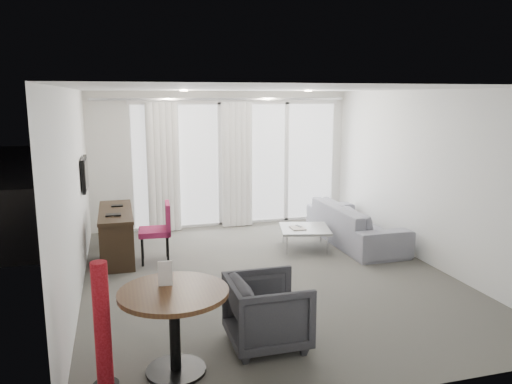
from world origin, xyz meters
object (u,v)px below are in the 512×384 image
object	(u,v)px
desk_chair	(154,232)
rattan_chair_a	(265,188)
round_table	(175,332)
tub_armchair	(268,312)
red_lamp	(102,325)
desk	(117,234)
coffee_table	(304,238)
rattan_chair_b	(292,185)
sofa	(355,224)

from	to	relation	value
desk_chair	rattan_chair_a	distance (m)	4.36
round_table	tub_armchair	bearing A→B (deg)	15.31
red_lamp	tub_armchair	xyz separation A→B (m)	(1.59, 0.32, -0.21)
desk	round_table	bearing A→B (deg)	-82.29
coffee_table	rattan_chair_a	bearing A→B (deg)	84.53
round_table	red_lamp	xyz separation A→B (m)	(-0.62, -0.06, 0.17)
red_lamp	tub_armchair	size ratio (longest dim) A/B	1.44
round_table	coffee_table	distance (m)	4.11
desk	rattan_chair_b	xyz separation A→B (m)	(4.14, 3.41, -0.01)
round_table	tub_armchair	distance (m)	1.00
sofa	red_lamp	bearing A→B (deg)	129.50
round_table	coffee_table	xyz separation A→B (m)	(2.52, 3.23, -0.22)
sofa	rattan_chair_b	size ratio (longest dim) A/B	3.11
desk	coffee_table	xyz separation A→B (m)	(3.01, -0.37, -0.20)
coffee_table	rattan_chair_a	world-z (taller)	rattan_chair_a
desk_chair	coffee_table	bearing A→B (deg)	3.70
tub_armchair	rattan_chair_b	world-z (taller)	rattan_chair_b
desk_chair	rattan_chair_a	xyz separation A→B (m)	(2.77, 3.36, -0.04)
desk_chair	sofa	bearing A→B (deg)	5.37
desk_chair	sofa	world-z (taller)	desk_chair
tub_armchair	coffee_table	bearing A→B (deg)	-27.61
tub_armchair	red_lamp	bearing A→B (deg)	101.59
desk_chair	rattan_chair_b	distance (m)	5.20
tub_armchair	round_table	bearing A→B (deg)	105.38
desk_chair	coffee_table	size ratio (longest dim) A/B	1.17
desk	desk_chair	world-z (taller)	desk_chair
tub_armchair	rattan_chair_b	xyz separation A→B (m)	(2.69, 6.74, 0.01)
desk_chair	round_table	bearing A→B (deg)	-87.54
desk	sofa	bearing A→B (deg)	-3.86
desk_chair	rattan_chair_b	xyz separation A→B (m)	(3.58, 3.77, -0.09)
round_table	rattan_chair_b	size ratio (longest dim) A/B	1.35
desk_chair	sofa	size ratio (longest dim) A/B	0.40
desk	tub_armchair	world-z (taller)	desk
desk_chair	coffee_table	world-z (taller)	desk_chair
desk	rattan_chair_b	bearing A→B (deg)	39.47
round_table	coffee_table	bearing A→B (deg)	52.03
desk_chair	tub_armchair	bearing A→B (deg)	-69.50
tub_armchair	sofa	distance (m)	3.97
sofa	rattan_chair_b	bearing A→B (deg)	-2.49
desk_chair	coffee_table	xyz separation A→B (m)	(2.45, -0.00, -0.28)
coffee_table	rattan_chair_b	world-z (taller)	rattan_chair_b
desk_chair	rattan_chair_b	world-z (taller)	desk_chair
desk_chair	rattan_chair_a	size ratio (longest dim) A/B	1.10
desk	rattan_chair_a	xyz separation A→B (m)	(3.33, 3.00, 0.04)
rattan_chair_b	coffee_table	bearing A→B (deg)	-109.25
rattan_chair_a	tub_armchair	bearing A→B (deg)	-118.50
desk	round_table	xyz separation A→B (m)	(0.49, -3.60, 0.02)
desk_chair	tub_armchair	xyz separation A→B (m)	(0.89, -2.97, -0.10)
desk_chair	red_lamp	size ratio (longest dim) A/B	0.81
round_table	rattan_chair_b	world-z (taller)	round_table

